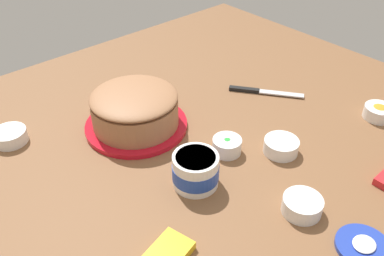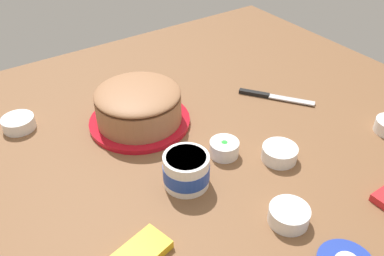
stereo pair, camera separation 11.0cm
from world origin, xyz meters
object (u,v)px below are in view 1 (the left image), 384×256
(frosting_tub_lid, at_px, (363,246))
(frosted_cake, at_px, (135,111))
(sprinkle_bowl_green, at_px, (227,145))
(sprinkle_bowl_yellow, at_px, (302,205))
(frosting_tub, at_px, (196,170))
(sprinkle_bowl_rainbow, at_px, (281,146))
(sprinkle_bowl_pink, at_px, (10,136))
(spreading_knife, at_px, (259,91))
(sprinkle_bowl_orange, at_px, (379,112))

(frosting_tub_lid, bearing_deg, frosted_cake, -80.93)
(sprinkle_bowl_green, xyz_separation_m, sprinkle_bowl_yellow, (0.02, 0.25, -0.00))
(frosting_tub, height_order, sprinkle_bowl_green, frosting_tub)
(sprinkle_bowl_green, relative_size, sprinkle_bowl_yellow, 0.86)
(sprinkle_bowl_rainbow, bearing_deg, sprinkle_bowl_pink, -44.88)
(frosting_tub_lid, height_order, sprinkle_bowl_pink, sprinkle_bowl_pink)
(frosting_tub, xyz_separation_m, sprinkle_bowl_rainbow, (-0.24, 0.06, -0.02))
(frosting_tub_lid, height_order, sprinkle_bowl_rainbow, sprinkle_bowl_rainbow)
(frosting_tub_lid, relative_size, sprinkle_bowl_rainbow, 1.24)
(sprinkle_bowl_pink, bearing_deg, spreading_knife, 158.23)
(sprinkle_bowl_rainbow, relative_size, sprinkle_bowl_yellow, 1.02)
(sprinkle_bowl_orange, height_order, sprinkle_bowl_yellow, same)
(frosted_cake, xyz_separation_m, sprinkle_bowl_pink, (0.29, -0.17, -0.04))
(sprinkle_bowl_rainbow, bearing_deg, frosting_tub, -13.75)
(frosting_tub_lid, xyz_separation_m, sprinkle_bowl_pink, (0.40, -0.81, 0.01))
(spreading_knife, bearing_deg, frosting_tub_lid, 60.94)
(spreading_knife, relative_size, sprinkle_bowl_pink, 2.25)
(frosting_tub, distance_m, spreading_knife, 0.46)
(frosted_cake, height_order, frosting_tub, frosted_cake)
(frosting_tub, relative_size, frosting_tub_lid, 0.99)
(sprinkle_bowl_rainbow, bearing_deg, spreading_knife, -128.17)
(frosted_cake, height_order, sprinkle_bowl_rainbow, frosted_cake)
(frosting_tub_lid, relative_size, sprinkle_bowl_green, 1.47)
(frosted_cake, bearing_deg, frosting_tub_lid, 99.07)
(spreading_knife, bearing_deg, sprinkle_bowl_orange, 115.80)
(frosting_tub_lid, distance_m, sprinkle_bowl_rainbow, 0.33)
(sprinkle_bowl_yellow, bearing_deg, sprinkle_bowl_pink, -60.30)
(frosting_tub, bearing_deg, sprinkle_bowl_orange, 165.75)
(sprinkle_bowl_green, bearing_deg, frosted_cake, -65.31)
(frosted_cake, distance_m, sprinkle_bowl_pink, 0.34)
(sprinkle_bowl_orange, xyz_separation_m, sprinkle_bowl_yellow, (0.47, 0.07, -0.00))
(frosted_cake, relative_size, frosting_tub, 2.59)
(frosted_cake, height_order, sprinkle_bowl_yellow, frosted_cake)
(spreading_knife, bearing_deg, frosting_tub, 21.95)
(frosting_tub_lid, height_order, spreading_knife, frosting_tub_lid)
(sprinkle_bowl_pink, bearing_deg, sprinkle_bowl_orange, 144.86)
(sprinkle_bowl_orange, xyz_separation_m, sprinkle_bowl_green, (0.44, -0.18, 0.00))
(spreading_knife, bearing_deg, sprinkle_bowl_pink, -21.77)
(sprinkle_bowl_rainbow, distance_m, sprinkle_bowl_pink, 0.72)
(spreading_knife, height_order, sprinkle_bowl_green, sprinkle_bowl_green)
(frosting_tub, distance_m, sprinkle_bowl_yellow, 0.25)
(sprinkle_bowl_rainbow, height_order, sprinkle_bowl_orange, sprinkle_bowl_orange)
(frosting_tub, xyz_separation_m, spreading_knife, (-0.43, -0.17, -0.04))
(sprinkle_bowl_rainbow, distance_m, sprinkle_bowl_yellow, 0.21)
(sprinkle_bowl_rainbow, bearing_deg, sprinkle_bowl_orange, 165.38)
(frosted_cake, xyz_separation_m, frosting_tub_lid, (-0.10, 0.64, -0.05))
(spreading_knife, xyz_separation_m, sprinkle_bowl_yellow, (0.31, 0.39, 0.01))
(sprinkle_bowl_orange, bearing_deg, sprinkle_bowl_rainbow, -14.62)
(sprinkle_bowl_pink, bearing_deg, frosted_cake, 149.90)
(frosted_cake, xyz_separation_m, sprinkle_bowl_green, (-0.11, 0.25, -0.03))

